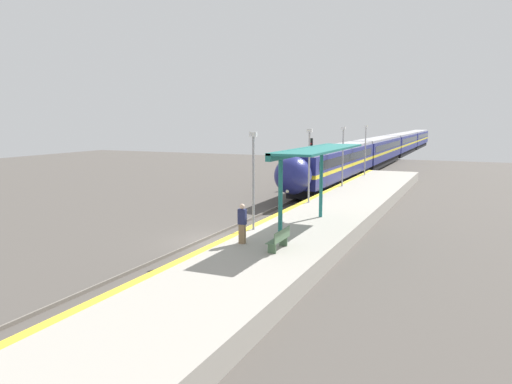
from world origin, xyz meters
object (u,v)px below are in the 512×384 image
(platform_bench, at_px, (280,239))
(lamppost_far, at_px, (343,152))
(train, at_px, (391,146))
(lamppost_farthest, at_px, (365,147))
(railway_signal, at_px, (311,157))
(lamppost_near, at_px, (253,174))
(lamppost_mid, at_px, (309,160))
(person_waiting, at_px, (242,223))

(platform_bench, distance_m, lamppost_far, 21.50)
(train, height_order, lamppost_farthest, lamppost_farthest)
(railway_signal, xyz_separation_m, lamppost_farthest, (4.22, 4.36, 0.91))
(lamppost_near, relative_size, lamppost_mid, 1.00)
(railway_signal, height_order, lamppost_far, lamppost_far)
(lamppost_mid, relative_size, lamppost_far, 1.00)
(lamppost_far, bearing_deg, train, 93.22)
(railway_signal, distance_m, lamppost_far, 6.36)
(platform_bench, xyz_separation_m, lamppost_farthest, (-2.65, 30.23, 2.36))
(lamppost_far, bearing_deg, platform_bench, -82.88)
(person_waiting, relative_size, railway_signal, 0.39)
(person_waiting, bearing_deg, lamppost_farthest, 91.36)
(platform_bench, xyz_separation_m, lamppost_far, (-2.65, 21.20, 2.36))
(platform_bench, bearing_deg, train, 94.60)
(lamppost_near, bearing_deg, lamppost_farthest, 90.00)
(train, relative_size, lamppost_far, 18.95)
(lamppost_near, relative_size, lamppost_far, 1.00)
(train, xyz_separation_m, lamppost_mid, (2.20, -48.06, 1.51))
(train, bearing_deg, railway_signal, -93.36)
(railway_signal, relative_size, lamppost_mid, 0.95)
(platform_bench, xyz_separation_m, person_waiting, (-1.94, 0.36, 0.47))
(train, xyz_separation_m, lamppost_farthest, (2.20, -30.01, 1.51))
(train, bearing_deg, lamppost_mid, -87.38)
(person_waiting, bearing_deg, railway_signal, 100.93)
(lamppost_far, relative_size, lamppost_farthest, 1.00)
(platform_bench, distance_m, railway_signal, 26.81)
(person_waiting, distance_m, lamppost_farthest, 29.94)
(lamppost_near, xyz_separation_m, lamppost_mid, (0.00, 9.03, 0.00))
(railway_signal, relative_size, lamppost_farthest, 0.95)
(lamppost_mid, bearing_deg, train, 92.62)
(lamppost_near, bearing_deg, person_waiting, -75.80)
(platform_bench, distance_m, person_waiting, 2.03)
(train, relative_size, person_waiting, 51.64)
(person_waiting, distance_m, lamppost_mid, 11.99)
(person_waiting, height_order, lamppost_near, lamppost_near)
(lamppost_mid, bearing_deg, person_waiting, -86.58)
(train, bearing_deg, lamppost_farthest, -85.81)
(lamppost_near, bearing_deg, platform_bench, -49.98)
(train, bearing_deg, platform_bench, -85.40)
(lamppost_near, height_order, lamppost_mid, same)
(person_waiting, relative_size, lamppost_mid, 0.37)
(person_waiting, bearing_deg, lamppost_far, 91.94)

